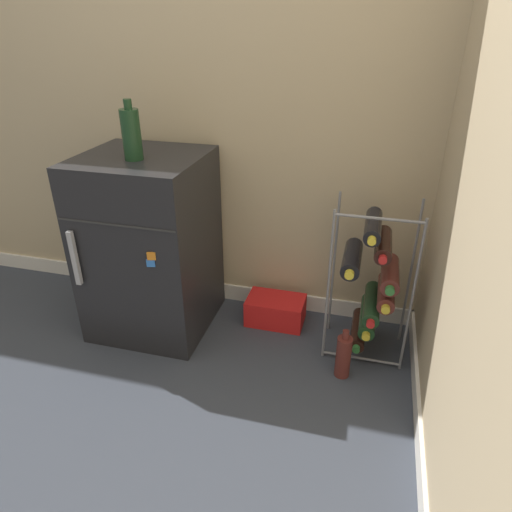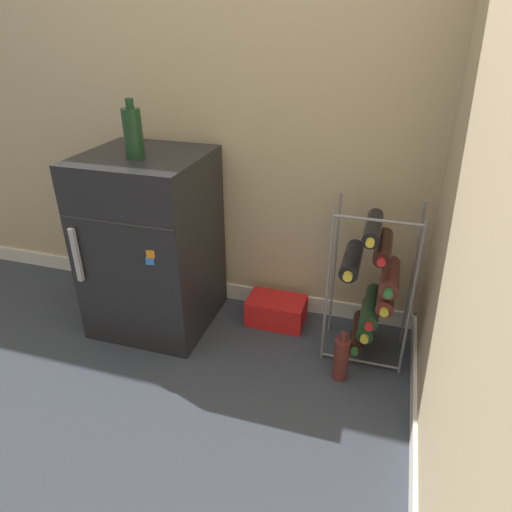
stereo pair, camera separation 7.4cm
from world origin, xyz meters
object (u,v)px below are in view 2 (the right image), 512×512
(fridge_top_bottle, at_px, (133,133))
(loose_bottle_floor, at_px, (341,358))
(soda_box, at_px, (276,311))
(mini_fridge, at_px, (152,243))
(wine_rack, at_px, (372,285))

(fridge_top_bottle, distance_m, loose_bottle_floor, 1.31)
(loose_bottle_floor, bearing_deg, soda_box, 139.60)
(mini_fridge, height_order, fridge_top_bottle, fridge_top_bottle)
(soda_box, bearing_deg, mini_fridge, -166.24)
(wine_rack, xyz_separation_m, soda_box, (-0.46, 0.11, -0.30))
(loose_bottle_floor, bearing_deg, mini_fridge, 169.88)
(mini_fridge, relative_size, loose_bottle_floor, 3.66)
(mini_fridge, distance_m, soda_box, 0.72)
(wine_rack, bearing_deg, mini_fridge, -177.80)
(mini_fridge, height_order, wine_rack, mini_fridge)
(wine_rack, distance_m, fridge_top_bottle, 1.22)
(wine_rack, relative_size, fridge_top_bottle, 2.97)
(fridge_top_bottle, bearing_deg, mini_fridge, 96.91)
(soda_box, relative_size, loose_bottle_floor, 1.23)
(mini_fridge, xyz_separation_m, wine_rack, (1.05, 0.04, -0.07))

